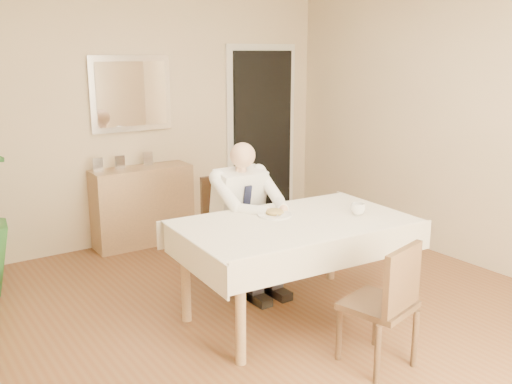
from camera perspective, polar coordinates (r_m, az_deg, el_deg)
room at (r=3.89m, az=2.94°, el=3.99°), size 5.00×5.02×2.60m
doorway at (r=6.81m, az=0.60°, el=5.72°), size 0.96×0.07×2.10m
mirror at (r=5.97m, az=-12.37°, el=9.57°), size 0.86×0.04×0.76m
dining_table at (r=4.25m, az=3.82°, el=-3.96°), size 1.79×1.14×0.75m
chair_far at (r=4.98m, az=-2.54°, el=-3.02°), size 0.46×0.46×0.92m
chair_near at (r=3.69m, az=13.04°, el=-10.46°), size 0.48×0.48×0.84m
seated_man at (r=4.70m, az=-0.67°, el=-1.87°), size 0.48×0.72×1.24m
plate at (r=4.33m, az=1.87°, el=-2.30°), size 0.26×0.26×0.02m
food at (r=4.32m, az=1.88°, el=-2.02°), size 0.14×0.14×0.06m
knife at (r=4.30m, az=2.78°, el=-2.18°), size 0.01×0.13×0.01m
fork at (r=4.26m, az=1.92°, el=-2.35°), size 0.01×0.13×0.01m
coffee_mug at (r=4.43m, az=10.17°, el=-1.68°), size 0.14×0.14×0.09m
sideboard at (r=6.02m, az=-11.26°, el=-1.39°), size 1.03×0.37×0.82m
photo_frame_left at (r=5.80m, az=-15.54°, el=2.62°), size 0.10×0.02×0.14m
photo_frame_center at (r=5.87m, az=-13.46°, el=2.88°), size 0.10×0.02×0.14m
photo_frame_right at (r=6.02m, az=-10.76°, el=3.29°), size 0.10×0.02×0.14m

